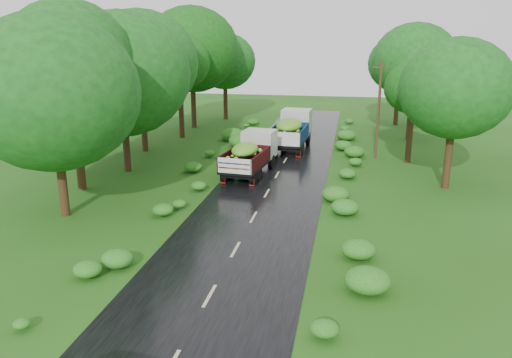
# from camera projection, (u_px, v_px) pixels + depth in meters

# --- Properties ---
(ground) EXTENTS (120.00, 120.00, 0.00)m
(ground) POSITION_uv_depth(u_px,v_px,m) (210.00, 296.00, 17.57)
(ground) COLOR #1D460F
(ground) RESTS_ON ground
(road) EXTENTS (6.50, 80.00, 0.02)m
(road) POSITION_uv_depth(u_px,v_px,m) (241.00, 240.00, 22.28)
(road) COLOR black
(road) RESTS_ON ground
(road_lines) EXTENTS (0.12, 69.60, 0.00)m
(road_lines) POSITION_uv_depth(u_px,v_px,m) (245.00, 232.00, 23.22)
(road_lines) COLOR #BFB78C
(road_lines) RESTS_ON road
(truck_near) EXTENTS (2.81, 6.32, 2.57)m
(truck_near) POSITION_uv_depth(u_px,v_px,m) (251.00, 152.00, 32.55)
(truck_near) COLOR black
(truck_near) RESTS_ON ground
(truck_far) EXTENTS (2.77, 6.94, 2.87)m
(truck_far) POSITION_uv_depth(u_px,v_px,m) (292.00, 129.00, 39.77)
(truck_far) COLOR black
(truck_far) RESTS_ON ground
(utility_pole) EXTENTS (1.26, 0.21, 7.16)m
(utility_pole) POSITION_uv_depth(u_px,v_px,m) (379.00, 109.00, 35.98)
(utility_pole) COLOR #382616
(utility_pole) RESTS_ON ground
(trees_left) EXTENTS (6.35, 34.42, 9.43)m
(trees_left) POSITION_uv_depth(u_px,v_px,m) (151.00, 65.00, 36.93)
(trees_left) COLOR black
(trees_left) RESTS_ON ground
(trees_right) EXTENTS (4.86, 25.28, 8.37)m
(trees_right) POSITION_uv_depth(u_px,v_px,m) (418.00, 72.00, 38.86)
(trees_right) COLOR black
(trees_right) RESTS_ON ground
(shrubs) EXTENTS (11.90, 44.00, 0.70)m
(shrubs) POSITION_uv_depth(u_px,v_px,m) (272.00, 178.00, 30.67)
(shrubs) COLOR #1A5B15
(shrubs) RESTS_ON ground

